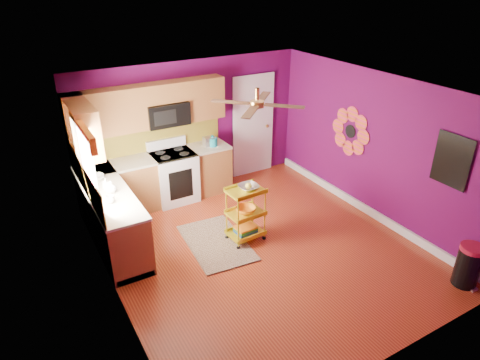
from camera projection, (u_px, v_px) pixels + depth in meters
ground at (261, 248)px, 6.73m from camera, size 5.00×5.00×0.00m
room_envelope at (265, 152)px, 6.02m from camera, size 4.54×5.04×2.52m
lower_cabinets at (139, 197)px, 7.34m from camera, size 2.81×2.31×0.94m
electric_range at (174, 176)px, 7.95m from camera, size 0.76×0.66×1.13m
upper_cabinetry at (129, 114)px, 7.06m from camera, size 2.80×2.30×1.26m
left_window at (84, 151)px, 5.78m from camera, size 0.08×1.35×1.08m
panel_door at (253, 127)px, 8.79m from camera, size 0.95×0.11×2.15m
right_wall_art at (392, 143)px, 6.83m from camera, size 0.04×2.74×1.04m
ceiling_fan at (257, 103)px, 5.87m from camera, size 1.01×1.01×0.26m
shag_rug at (216, 243)px, 6.84m from camera, size 0.99×1.50×0.02m
rolling_cart at (246, 211)px, 6.73m from camera, size 0.58×0.43×1.01m
trash_can at (468, 265)px, 5.83m from camera, size 0.34×0.37×0.63m
teal_kettle at (213, 142)px, 8.05m from camera, size 0.18×0.18×0.21m
toaster at (209, 141)px, 8.05m from camera, size 0.22×0.15×0.18m
soap_bottle_a at (106, 184)px, 6.43m from camera, size 0.09×0.09×0.20m
soap_bottle_b at (111, 187)px, 6.36m from camera, size 0.15×0.15×0.19m
counter_dish at (96, 178)px, 6.79m from camera, size 0.26×0.26×0.06m
counter_cup at (110, 199)px, 6.10m from camera, size 0.13×0.13×0.11m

